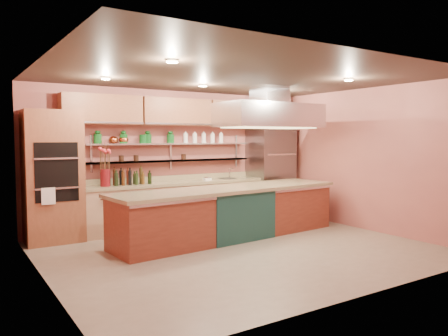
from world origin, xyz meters
TOP-DOWN VIEW (x-y plane):
  - floor at (0.00, 0.00)m, footprint 6.00×5.00m
  - ceiling at (0.00, 0.00)m, footprint 6.00×5.00m
  - wall_back at (0.00, 2.50)m, footprint 6.00×0.04m
  - wall_front at (0.00, -2.50)m, footprint 6.00×0.04m
  - wall_left at (-3.00, 0.00)m, footprint 0.04×5.00m
  - wall_right at (3.00, 0.00)m, footprint 0.04×5.00m
  - oven_stack at (-2.45, 2.18)m, footprint 0.95×0.64m
  - refrigerator at (2.35, 2.14)m, footprint 0.95×0.72m
  - back_counter at (-0.05, 2.20)m, footprint 3.84×0.64m
  - wall_shelf_lower at (-0.05, 2.37)m, footprint 3.60×0.26m
  - wall_shelf_upper at (-0.05, 2.37)m, footprint 3.60×0.26m
  - upper_cabinets at (0.00, 2.32)m, footprint 4.60×0.36m
  - range_hood at (1.23, 0.81)m, footprint 2.00×1.00m
  - ceiling_downlights at (0.00, 0.20)m, footprint 4.00×2.80m
  - island at (0.33, 0.81)m, footprint 4.49×1.32m
  - flower_vase at (-1.54, 2.15)m, footprint 0.18×0.18m
  - oil_bottle_cluster at (-1.02, 2.15)m, footprint 0.81×0.37m
  - kitchen_scale at (0.64, 2.15)m, footprint 0.16×0.13m
  - bar_faucet at (1.27, 2.25)m, footprint 0.03×0.03m
  - copper_kettle at (-1.30, 2.37)m, footprint 0.21×0.21m
  - green_canister at (-0.70, 2.37)m, footprint 0.19×0.19m

SIDE VIEW (x-z plane):
  - floor at x=0.00m, z-range -0.02..0.00m
  - island at x=0.33m, z-range 0.00..0.92m
  - back_counter at x=-0.05m, z-range 0.00..0.93m
  - kitchen_scale at x=0.64m, z-range 0.93..1.01m
  - bar_faucet at x=1.27m, z-range 0.93..1.15m
  - refrigerator at x=2.35m, z-range 0.00..2.10m
  - oil_bottle_cluster at x=-1.02m, z-range 0.93..1.18m
  - flower_vase at x=-1.54m, z-range 0.93..1.25m
  - oven_stack at x=-2.45m, z-range 0.00..2.30m
  - wall_shelf_lower at x=-0.05m, z-range 1.34..1.36m
  - wall_back at x=0.00m, z-range 0.00..2.80m
  - wall_front at x=0.00m, z-range 0.00..2.80m
  - wall_left at x=-3.00m, z-range 0.00..2.80m
  - wall_right at x=3.00m, z-range 0.00..2.80m
  - wall_shelf_upper at x=-0.05m, z-range 1.69..1.71m
  - copper_kettle at x=-1.30m, z-range 1.71..1.86m
  - green_canister at x=-0.70m, z-range 1.71..1.89m
  - range_hood at x=1.23m, z-range 2.02..2.48m
  - upper_cabinets at x=0.00m, z-range 2.08..2.62m
  - ceiling_downlights at x=0.00m, z-range 2.76..2.78m
  - ceiling at x=0.00m, z-range 2.79..2.81m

